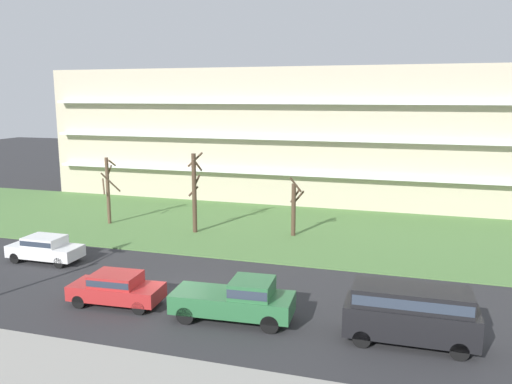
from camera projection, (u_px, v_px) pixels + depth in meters
The scene contains 11 objects.
ground at pixel (179, 295), 25.96m from camera, with size 160.00×160.00×0.00m, color #2D2D30.
sidewalk_curb_near at pixel (82, 374), 18.43m from camera, with size 80.00×4.00×0.15m, color #99968E.
grass_lawn_strip at pixel (259, 227), 39.12m from camera, with size 80.00×16.00×0.08m, color #547F42.
apartment_building at pixel (299, 133), 51.23m from camera, with size 47.45×13.11×12.34m.
tree_far_left at pixel (108, 189), 39.65m from camera, with size 1.58×1.57×5.22m.
tree_left at pixel (195, 191), 37.07m from camera, with size 1.27×1.28×5.88m.
tree_center at pixel (294, 207), 36.33m from camera, with size 1.08×1.37×4.35m.
sedan_white_near_left at pixel (45, 248), 31.01m from camera, with size 4.41×1.83×1.57m.
van_black_center_left at pixel (411, 311), 20.64m from camera, with size 5.22×2.06×2.36m.
pickup_green_center_right at pixel (238, 299), 22.82m from camera, with size 5.51×2.31×1.95m.
sedan_red_near_right at pixel (116, 287), 24.58m from camera, with size 4.50×2.05×1.57m.
Camera 1 is at (10.87, -22.37, 9.87)m, focal length 36.23 mm.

